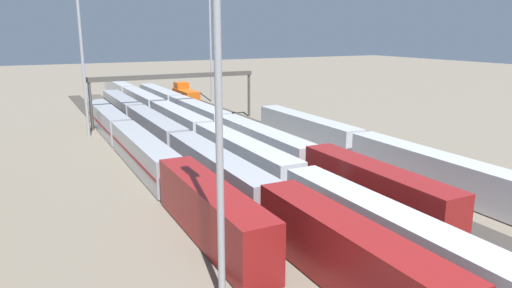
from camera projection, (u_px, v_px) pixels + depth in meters
The scene contains 17 objects.
ground_plane at pixel (229, 151), 63.88m from camera, with size 400.00×400.00×0.00m, color #756B5B.
track_bed_0 at pixel (305, 142), 69.40m from camera, with size 140.00×2.80×0.12m, color #3D3833.
track_bed_1 at pixel (276, 145), 67.19m from camera, with size 140.00×2.80×0.12m, color #3D3833.
track_bed_2 at pixel (245, 149), 64.98m from camera, with size 140.00×2.80×0.12m, color #3D3833.
track_bed_3 at pixel (212, 153), 62.76m from camera, with size 140.00×2.80×0.12m, color #3D3833.
track_bed_4 at pixel (177, 158), 60.55m from camera, with size 140.00×2.80×0.12m, color #4C443D.
track_bed_5 at pixel (138, 162), 58.33m from camera, with size 140.00×2.80×0.12m, color #3D3833.
train_on_track_2 at pixel (221, 124), 72.00m from camera, with size 90.60×3.00×4.40m.
train_on_track_1 at pixel (186, 97), 101.62m from camera, with size 10.00×3.00×5.00m.
train_on_track_3 at pixel (201, 133), 65.69m from camera, with size 139.00×3.00×4.40m.
train_on_track_5 at pixel (139, 148), 57.10m from camera, with size 66.40×3.06×4.40m.
train_on_track_4 at pixel (175, 142), 60.47m from camera, with size 90.60×3.06×4.40m.
train_on_track_0 at pixel (434, 171), 47.97m from camera, with size 71.40×3.00×3.80m.
light_mast_0 at pixel (210, 13), 104.50m from camera, with size 2.80×0.70×32.39m.
light_mast_1 at pixel (217, 1), 24.50m from camera, with size 2.80×0.70×27.79m.
light_mast_3 at pixel (77, 0), 67.89m from camera, with size 2.80×0.70×33.10m.
signal_gantry at pixel (175, 81), 82.32m from camera, with size 0.70×30.00×8.80m.
Camera 1 is at (-56.74, 24.87, 16.06)m, focal length 32.54 mm.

